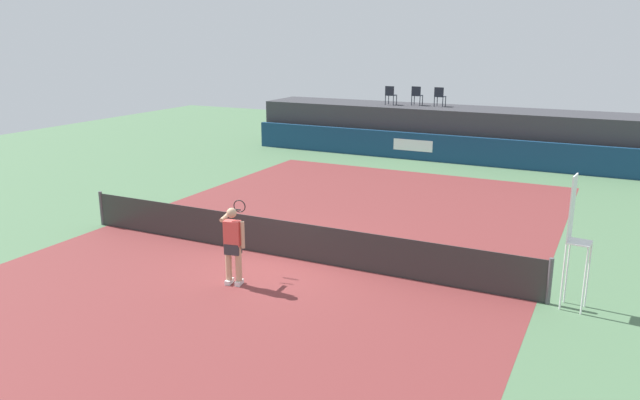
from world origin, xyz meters
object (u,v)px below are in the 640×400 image
(net_post_far, at_px, (550,281))
(spectator_chair_center, at_px, (440,96))
(umpire_chair, at_px, (575,233))
(net_post_near, at_px, (102,208))
(spectator_chair_left, at_px, (417,95))
(tennis_player, at_px, (233,243))
(spectator_chair_far_left, at_px, (391,94))

(net_post_far, bearing_deg, spectator_chair_center, 113.70)
(umpire_chair, xyz_separation_m, net_post_far, (-0.37, -0.01, -1.09))
(net_post_near, bearing_deg, net_post_far, 0.00)
(spectator_chair_left, xyz_separation_m, tennis_player, (1.45, -17.42, -1.73))
(spectator_chair_left, bearing_deg, spectator_chair_center, -0.69)
(spectator_chair_left, relative_size, net_post_far, 0.89)
(spectator_chair_center, distance_m, net_post_far, 16.97)
(spectator_chair_center, xyz_separation_m, tennis_player, (0.35, -17.41, -1.73))
(spectator_chair_center, bearing_deg, spectator_chair_far_left, -171.02)
(spectator_chair_center, bearing_deg, spectator_chair_left, 179.31)
(spectator_chair_far_left, distance_m, umpire_chair, 17.77)
(umpire_chair, height_order, net_post_far, umpire_chair)
(net_post_far, xyz_separation_m, tennis_player, (-6.41, -1.99, 0.46))
(spectator_chair_center, bearing_deg, umpire_chair, -65.15)
(spectator_chair_far_left, xyz_separation_m, spectator_chair_left, (1.17, 0.37, 0.00))
(tennis_player, bearing_deg, net_post_near, 161.58)
(umpire_chair, height_order, tennis_player, umpire_chair)
(umpire_chair, distance_m, net_post_far, 1.15)
(umpire_chair, bearing_deg, spectator_chair_center, 114.85)
(spectator_chair_far_left, xyz_separation_m, net_post_near, (-3.37, -15.05, -2.19))
(tennis_player, bearing_deg, umpire_chair, 16.47)
(net_post_near, distance_m, net_post_far, 12.40)
(net_post_near, bearing_deg, spectator_chair_left, 73.61)
(net_post_near, xyz_separation_m, tennis_player, (5.99, -1.99, 0.46))
(spectator_chair_center, xyz_separation_m, umpire_chair, (7.13, -15.40, -1.11))
(spectator_chair_far_left, height_order, umpire_chair, spectator_chair_far_left)
(tennis_player, bearing_deg, net_post_far, 17.27)
(spectator_chair_left, relative_size, umpire_chair, 0.32)
(spectator_chair_center, bearing_deg, tennis_player, -88.84)
(spectator_chair_far_left, relative_size, spectator_chair_center, 1.00)
(umpire_chair, xyz_separation_m, net_post_near, (-12.77, -0.01, -1.09))
(spectator_chair_left, distance_m, spectator_chair_center, 1.10)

